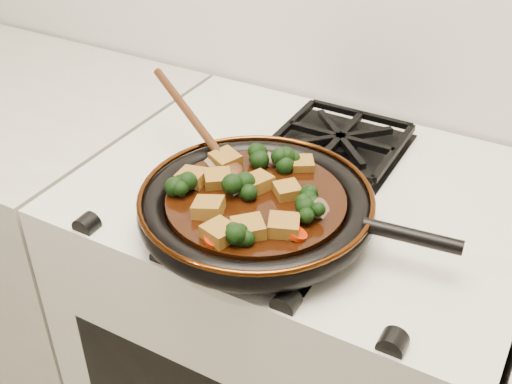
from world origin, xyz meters
The scene contains 32 objects.
stove centered at (0.00, 1.69, 0.45)m, with size 0.76×0.60×0.90m, color beige.
burner_grate_front centered at (0.00, 1.55, 0.91)m, with size 0.23×0.23×0.03m, color black, non-canonical shape.
burner_grate_back centered at (0.00, 1.83, 0.91)m, with size 0.23×0.23×0.03m, color black, non-canonical shape.
skillet centered at (-0.02, 1.54, 0.94)m, with size 0.49×0.36×0.05m.
braising_sauce centered at (-0.02, 1.54, 0.95)m, with size 0.28×0.28×0.02m, color black.
tofu_cube_0 centered at (0.02, 1.57, 0.97)m, with size 0.04×0.04×0.02m, color brown.
tofu_cube_1 centered at (0.02, 1.46, 0.97)m, with size 0.04×0.04×0.02m, color brown.
tofu_cube_2 centered at (0.01, 1.65, 0.97)m, with size 0.03×0.03×0.02m, color brown.
tofu_cube_3 centered at (-0.06, 1.47, 0.97)m, with size 0.04×0.04×0.02m, color brown.
tofu_cube_4 centered at (-0.03, 1.57, 0.97)m, with size 0.04×0.04×0.02m, color brown.
tofu_cube_5 centered at (-0.11, 1.60, 0.97)m, with size 0.04×0.04×0.02m, color brown.
tofu_cube_6 centered at (-0.09, 1.54, 0.97)m, with size 0.04×0.04×0.02m, color brown.
tofu_cube_7 centered at (0.06, 1.49, 0.97)m, with size 0.04×0.04×0.02m, color brown.
tofu_cube_8 centered at (-0.13, 1.53, 0.97)m, with size 0.04×0.04×0.02m, color brown.
tofu_cube_9 centered at (-0.01, 1.43, 0.97)m, with size 0.04×0.04×0.02m, color brown.
broccoli_floret_0 centered at (-0.04, 1.53, 0.97)m, with size 0.06×0.06×0.05m, color black, non-canonical shape.
broccoli_floret_1 centered at (-0.06, 1.63, 0.97)m, with size 0.06×0.06×0.05m, color black, non-canonical shape.
broccoli_floret_2 centered at (0.08, 1.52, 0.97)m, with size 0.06×0.06×0.05m, color black, non-canonical shape.
broccoli_floret_3 centered at (0.02, 1.44, 0.97)m, with size 0.06×0.06×0.05m, color black, non-canonical shape.
broccoli_floret_4 centered at (-0.12, 1.49, 0.97)m, with size 0.06×0.06×0.05m, color black, non-canonical shape.
broccoli_floret_5 centered at (-0.02, 1.63, 0.97)m, with size 0.06×0.06×0.05m, color black, non-canonical shape.
broccoli_floret_6 centered at (0.06, 1.56, 0.97)m, with size 0.06×0.06×0.05m, color black, non-canonical shape.
carrot_coin_0 centered at (0.08, 1.48, 0.96)m, with size 0.03×0.03×0.01m, color #B72305.
carrot_coin_1 centered at (0.06, 1.50, 0.96)m, with size 0.03×0.03×0.01m, color #B72305.
carrot_coin_2 centered at (-0.06, 1.64, 0.96)m, with size 0.03×0.03×0.01m, color #B72305.
carrot_coin_3 centered at (0.01, 1.47, 0.96)m, with size 0.03×0.03×0.01m, color #B72305.
carrot_coin_4 centered at (-0.02, 1.42, 0.96)m, with size 0.03×0.03×0.01m, color #B72305.
mushroom_slice_0 centered at (-0.05, 1.63, 0.97)m, with size 0.03×0.03×0.01m, color brown.
mushroom_slice_1 centered at (-0.11, 1.57, 0.97)m, with size 0.04×0.04×0.01m, color brown.
mushroom_slice_2 centered at (0.08, 1.55, 0.97)m, with size 0.03×0.03×0.01m, color brown.
mushroom_slice_3 centered at (-0.12, 1.52, 0.97)m, with size 0.03×0.03×0.01m, color brown.
wooden_spoon centered at (-0.17, 1.63, 0.98)m, with size 0.17×0.11×0.29m.
Camera 1 is at (0.37, 0.84, 1.52)m, focal length 45.00 mm.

